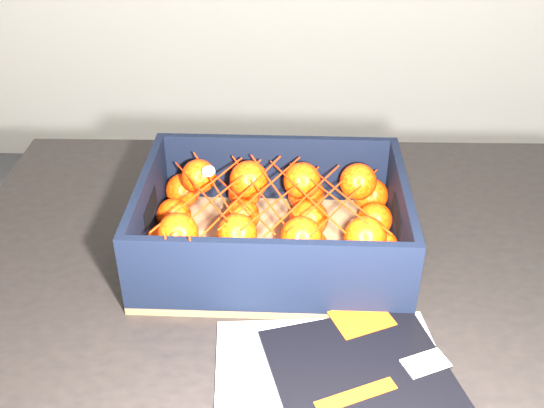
{
  "coord_description": "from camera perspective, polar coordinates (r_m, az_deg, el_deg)",
  "views": [
    {
      "loc": [
        -0.35,
        -0.65,
        1.36
      ],
      "look_at": [
        -0.38,
        0.1,
        0.86
      ],
      "focal_mm": 42.09,
      "sensor_mm": 36.0,
      "label": 1
    }
  ],
  "objects": [
    {
      "name": "table",
      "position": [
        1.03,
        5.95,
        -9.85
      ],
      "size": [
        1.22,
        0.83,
        0.75
      ],
      "color": "black",
      "rests_on": "ground"
    },
    {
      "name": "mesh_net",
      "position": [
        0.92,
        -0.37,
        0.5
      ],
      "size": [
        0.33,
        0.26,
        0.09
      ],
      "color": "red",
      "rests_on": "clementine_heap"
    },
    {
      "name": "clementine_heap",
      "position": [
        0.95,
        0.13,
        -1.71
      ],
      "size": [
        0.37,
        0.27,
        0.11
      ],
      "color": "#F93305",
      "rests_on": "produce_crate"
    },
    {
      "name": "magazine_stack",
      "position": [
        0.78,
        6.98,
        -17.3
      ],
      "size": [
        0.34,
        0.34,
        0.02
      ],
      "color": "beige",
      "rests_on": "table"
    },
    {
      "name": "produce_crate",
      "position": [
        0.96,
        0.07,
        -2.47
      ],
      "size": [
        0.39,
        0.29,
        0.13
      ],
      "color": "olive",
      "rests_on": "table"
    }
  ]
}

